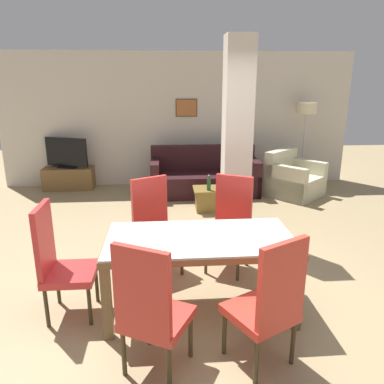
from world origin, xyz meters
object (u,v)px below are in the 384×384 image
(floor_lamp, at_px, (306,115))
(dining_chair_near_left, at_px, (151,309))
(armchair, at_px, (293,181))
(sofa, at_px, (204,178))
(dining_chair_far_left, at_px, (155,224))
(dining_table, at_px, (200,252))
(tv_screen, at_px, (66,153))
(dining_chair_head_left, at_px, (59,260))
(tv_stand, at_px, (69,178))
(bottle, at_px, (209,184))
(dining_chair_near_right, at_px, (269,302))
(dining_chair_far_right, at_px, (230,222))
(coffee_table, at_px, (213,199))

(floor_lamp, bearing_deg, dining_chair_near_left, -120.54)
(armchair, height_order, floor_lamp, floor_lamp)
(sofa, bearing_deg, dining_chair_far_left, 73.42)
(dining_table, bearing_deg, tv_screen, 117.31)
(dining_chair_far_left, xyz_separation_m, armchair, (2.59, 2.75, -0.27))
(dining_chair_head_left, distance_m, dining_chair_far_left, 1.19)
(dining_chair_far_left, distance_m, tv_stand, 4.00)
(dining_chair_head_left, bearing_deg, bottle, 148.04)
(dining_chair_near_right, bearing_deg, tv_stand, 89.17)
(dining_chair_far_right, bearing_deg, sofa, -62.46)
(coffee_table, bearing_deg, dining_chair_near_right, -91.11)
(dining_chair_near_right, bearing_deg, sofa, 61.40)
(dining_chair_far_left, relative_size, dining_chair_near_right, 1.00)
(coffee_table, bearing_deg, tv_stand, 151.60)
(dining_chair_far_right, relative_size, tv_screen, 1.27)
(armchair, bearing_deg, dining_chair_far_left, 5.65)
(dining_chair_near_left, xyz_separation_m, floor_lamp, (3.01, 5.11, 0.89))
(armchair, height_order, tv_stand, armchair)
(bottle, xyz_separation_m, floor_lamp, (2.15, 1.51, 0.98))
(coffee_table, height_order, floor_lamp, floor_lamp)
(tv_screen, bearing_deg, dining_table, 137.67)
(dining_chair_far_left, xyz_separation_m, tv_stand, (-1.81, 3.55, -0.35))
(dining_table, relative_size, tv_screen, 2.02)
(bottle, xyz_separation_m, tv_stand, (-2.68, 1.60, -0.26))
(coffee_table, height_order, bottle, bottle)
(coffee_table, xyz_separation_m, tv_stand, (-2.76, 1.49, 0.03))
(coffee_table, bearing_deg, dining_table, -100.09)
(sofa, height_order, coffee_table, sofa)
(dining_chair_far_left, distance_m, dining_chair_near_left, 1.65)
(dining_table, bearing_deg, dining_chair_head_left, 180.00)
(dining_chair_near_left, bearing_deg, dining_chair_far_left, 117.83)
(tv_screen, bearing_deg, armchair, -169.92)
(dining_chair_far_left, relative_size, armchair, 0.89)
(floor_lamp, bearing_deg, bottle, -144.88)
(tv_screen, bearing_deg, bottle, 169.50)
(armchair, bearing_deg, tv_stand, -51.31)
(dining_chair_near_left, bearing_deg, tv_screen, 137.06)
(sofa, distance_m, armchair, 1.71)
(sofa, distance_m, tv_stand, 2.77)
(floor_lamp, bearing_deg, tv_screen, 178.98)
(tv_stand, bearing_deg, dining_chair_near_right, -62.53)
(dining_chair_near_left, bearing_deg, bottle, 104.33)
(dining_chair_near_right, relative_size, bottle, 4.19)
(dining_table, relative_size, armchair, 1.42)
(armchair, bearing_deg, tv_screen, -51.31)
(dining_chair_far_right, distance_m, floor_lamp, 4.16)
(dining_chair_far_left, xyz_separation_m, dining_chair_near_right, (0.88, -1.63, 0.00))
(dining_table, height_order, bottle, dining_table)
(dining_table, bearing_deg, dining_chair_far_right, 61.98)
(armchair, distance_m, tv_screen, 4.50)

